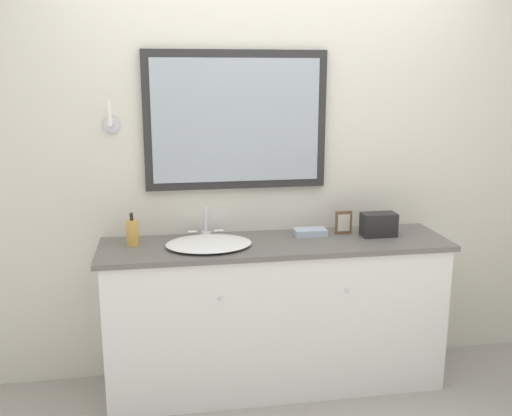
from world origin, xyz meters
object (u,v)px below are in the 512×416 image
object	(u,v)px
appliance_box	(379,225)
soap_bottle	(132,232)
picture_frame	(344,223)
sink_basin	(209,243)

from	to	relation	value
appliance_box	soap_bottle	bearing A→B (deg)	178.37
appliance_box	picture_frame	bearing A→B (deg)	159.36
soap_bottle	picture_frame	size ratio (longest dim) A/B	1.33
sink_basin	picture_frame	world-z (taller)	sink_basin
appliance_box	picture_frame	distance (m)	0.20
sink_basin	appliance_box	xyz separation A→B (m)	(0.99, 0.04, 0.05)
sink_basin	picture_frame	distance (m)	0.81
sink_basin	soap_bottle	distance (m)	0.42
appliance_box	picture_frame	size ratio (longest dim) A/B	1.42
soap_bottle	appliance_box	world-z (taller)	soap_bottle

